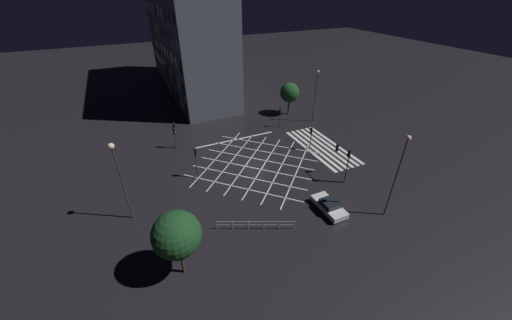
{
  "coord_description": "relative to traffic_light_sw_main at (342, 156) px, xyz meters",
  "views": [
    {
      "loc": [
        -29.2,
        13.56,
        20.8
      ],
      "look_at": [
        0.0,
        0.0,
        0.54
      ],
      "focal_mm": 20.0,
      "sensor_mm": 36.0,
      "label": 1
    }
  ],
  "objects": [
    {
      "name": "ground_plane",
      "position": [
        7.22,
        7.91,
        -3.19
      ],
      "size": [
        200.0,
        200.0,
        0.0
      ],
      "primitive_type": "plane",
      "color": "black"
    },
    {
      "name": "road_markings",
      "position": [
        7.64,
        1.87,
        -3.19
      ],
      "size": [
        18.94,
        22.75,
        0.01
      ],
      "color": "silver",
      "rests_on": "ground_plane"
    },
    {
      "name": "office_building",
      "position": [
        41.45,
        7.92,
        8.9
      ],
      "size": [
        36.65,
        10.06,
        24.18
      ],
      "rotation": [
        0.0,
        0.0,
        3.14
      ],
      "color": "#4C515B",
      "rests_on": "ground_plane"
    },
    {
      "name": "traffic_light_sw_main",
      "position": [
        0.0,
        0.0,
        0.0
      ],
      "size": [
        2.48,
        0.36,
        4.35
      ],
      "color": "#2D2D30",
      "rests_on": "ground_plane"
    },
    {
      "name": "traffic_light_median_north",
      "position": [
        7.38,
        15.77,
        -0.24
      ],
      "size": [
        0.36,
        0.39,
        4.13
      ],
      "rotation": [
        0.0,
        0.0,
        -1.57
      ],
      "color": "#2D2D30",
      "rests_on": "ground_plane"
    },
    {
      "name": "traffic_light_se_main",
      "position": [
        15.83,
        -0.46,
        -0.81
      ],
      "size": [
        0.39,
        0.36,
        3.32
      ],
      "rotation": [
        0.0,
        0.0,
        3.14
      ],
      "color": "#2D2D30",
      "rests_on": "ground_plane"
    },
    {
      "name": "traffic_light_ne_main",
      "position": [
        15.89,
        16.6,
        -0.31
      ],
      "size": [
        0.39,
        0.36,
        4.03
      ],
      "rotation": [
        0.0,
        0.0,
        3.14
      ],
      "color": "#2D2D30",
      "rests_on": "ground_plane"
    },
    {
      "name": "traffic_light_sw_cross",
      "position": [
        -1.11,
        0.0,
        0.03
      ],
      "size": [
        0.36,
        0.39,
        4.53
      ],
      "rotation": [
        0.0,
        0.0,
        1.57
      ],
      "color": "#2D2D30",
      "rests_on": "ground_plane"
    },
    {
      "name": "traffic_light_ne_cross",
      "position": [
        15.85,
        16.73,
        -0.78
      ],
      "size": [
        0.36,
        0.39,
        3.37
      ],
      "rotation": [
        0.0,
        0.0,
        -1.57
      ],
      "color": "#2D2D30",
      "rests_on": "ground_plane"
    },
    {
      "name": "traffic_light_median_south",
      "position": [
        7.36,
        -0.7,
        -0.66
      ],
      "size": [
        0.36,
        0.39,
        3.53
      ],
      "rotation": [
        0.0,
        0.0,
        1.57
      ],
      "color": "#2D2D30",
      "rests_on": "ground_plane"
    },
    {
      "name": "street_lamp_east",
      "position": [
        -7.42,
        -0.14,
        3.19
      ],
      "size": [
        0.5,
        0.5,
        9.31
      ],
      "color": "#2D2D30",
      "rests_on": "ground_plane"
    },
    {
      "name": "street_lamp_west",
      "position": [
        3.21,
        23.85,
        3.35
      ],
      "size": [
        0.58,
        0.58,
        8.78
      ],
      "color": "#2D2D30",
      "rests_on": "ground_plane"
    },
    {
      "name": "street_lamp_far",
      "position": [
        15.49,
        -6.83,
        2.72
      ],
      "size": [
        0.47,
        0.47,
        8.8
      ],
      "color": "#2D2D30",
      "rests_on": "ground_plane"
    },
    {
      "name": "street_tree_near",
      "position": [
        -5.52,
        20.51,
        1.21
      ],
      "size": [
        3.85,
        3.85,
        6.33
      ],
      "color": "#38281C",
      "rests_on": "ground_plane"
    },
    {
      "name": "street_tree_far",
      "position": [
        20.03,
        -4.61,
        0.86
      ],
      "size": [
        3.45,
        3.45,
        5.8
      ],
      "color": "#38281C",
      "rests_on": "ground_plane"
    },
    {
      "name": "waiting_car",
      "position": [
        -4.43,
        4.75,
        -2.59
      ],
      "size": [
        4.27,
        1.88,
        1.28
      ],
      "color": "silver",
      "rests_on": "ground_plane"
    },
    {
      "name": "pedestrian_railing",
      "position": [
        -3.64,
        12.96,
        -2.52
      ],
      "size": [
        3.28,
        7.0,
        1.05
      ],
      "rotation": [
        0.0,
        0.0,
        -2.01
      ],
      "color": "#B7B7BC",
      "rests_on": "ground_plane"
    }
  ]
}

